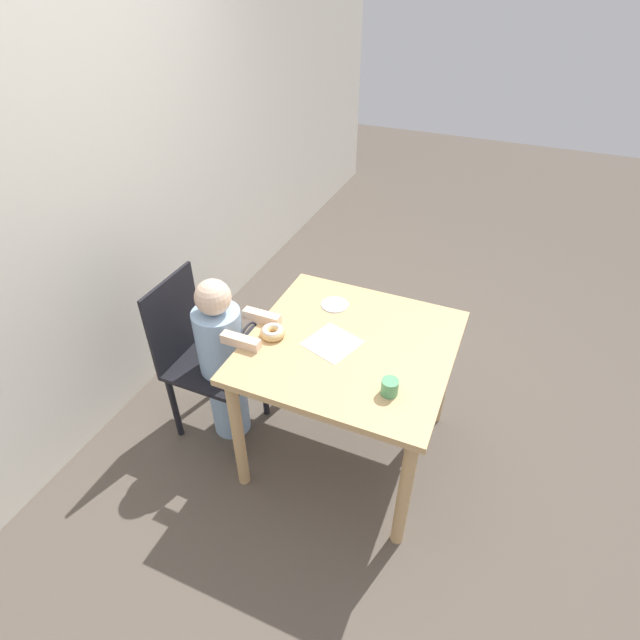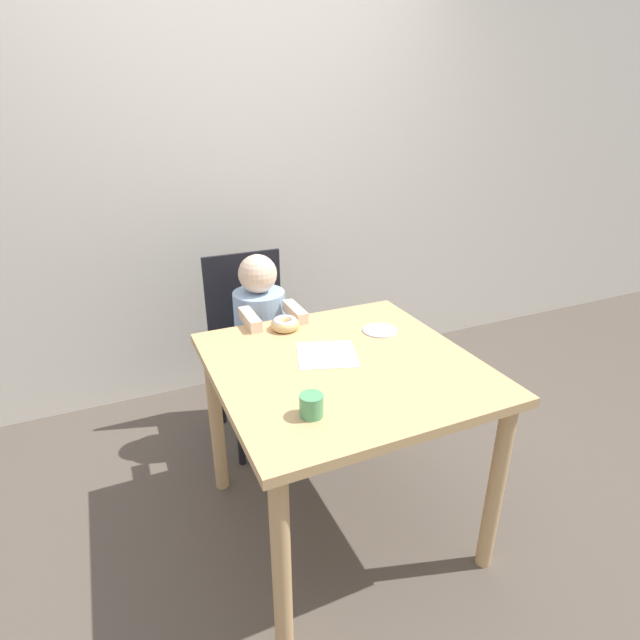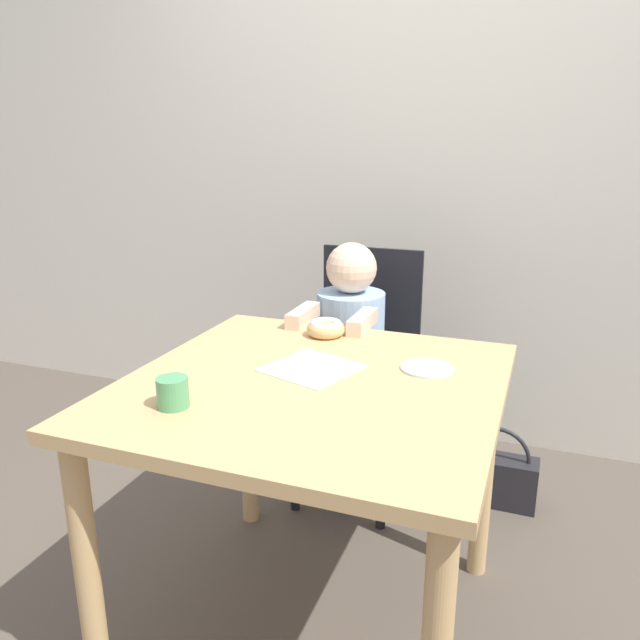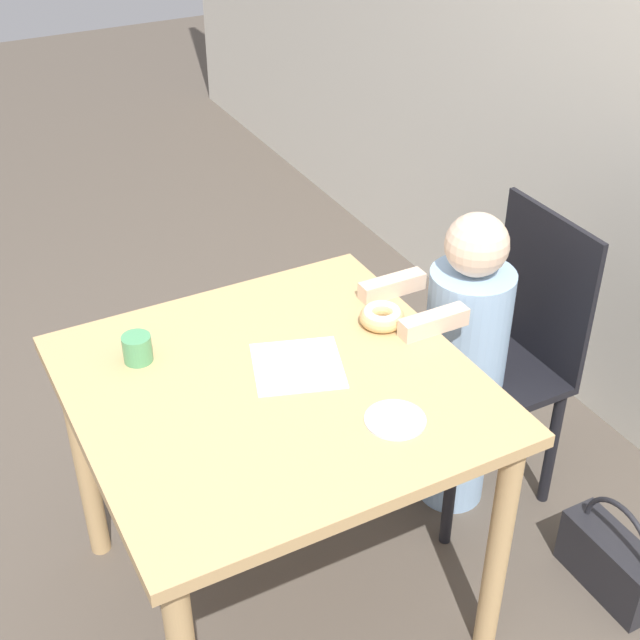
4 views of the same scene
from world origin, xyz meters
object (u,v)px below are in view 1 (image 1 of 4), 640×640
donut (273,332)px  child_figure (224,361)px  chair (203,358)px  cup (390,387)px  handbag (250,350)px

donut → child_figure: bearing=93.1°
chair → cup: bearing=-97.0°
child_figure → chair: bearing=90.0°
chair → donut: 0.54m
child_figure → donut: size_ratio=8.41×
handbag → donut: bearing=-136.8°
chair → donut: size_ratio=7.89×
child_figure → cup: 0.99m
child_figure → handbag: size_ratio=3.18×
chair → donut: (0.02, -0.44, 0.31)m
child_figure → handbag: (0.54, 0.19, -0.41)m
handbag → cup: size_ratio=4.33×
child_figure → donut: 0.42m
cup → donut: bearing=76.8°
chair → handbag: (0.54, 0.05, -0.39)m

